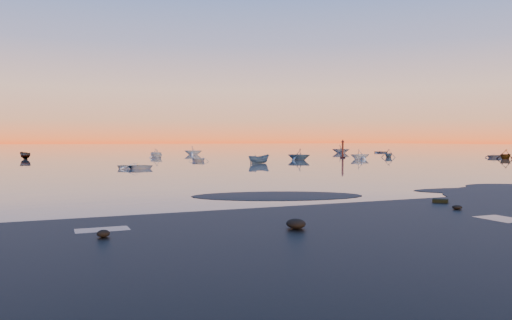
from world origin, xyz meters
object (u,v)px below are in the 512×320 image
boat_near_center (259,163)px  channel_marker (343,150)px  boat_near_left (136,169)px  boat_near_right (299,160)px

boat_near_center → channel_marker: bearing=-73.6°
boat_near_center → channel_marker: size_ratio=1.02×
boat_near_left → channel_marker: 44.68m
boat_near_left → boat_near_right: boat_near_right is taller
boat_near_center → channel_marker: (22.38, 13.86, 1.36)m
boat_near_left → boat_near_right: (28.01, 14.08, 0.00)m
boat_near_right → channel_marker: size_ratio=1.14×
boat_near_left → boat_near_center: bearing=-42.5°
boat_near_left → channel_marker: size_ratio=1.13×
boat_near_right → channel_marker: (11.97, 5.83, 1.36)m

